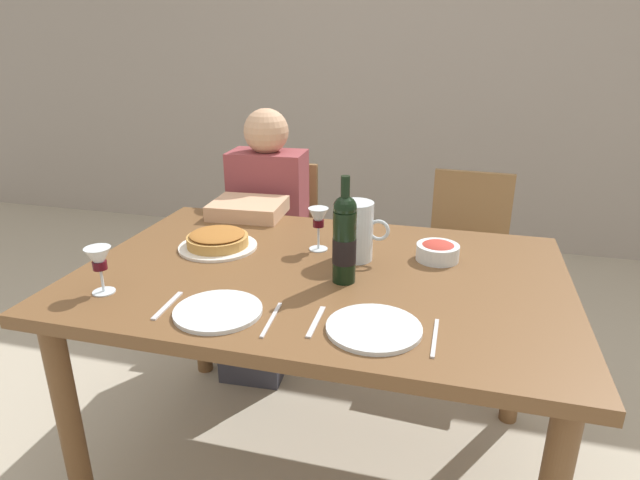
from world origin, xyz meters
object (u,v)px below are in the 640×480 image
at_px(dining_table, 321,297).
at_px(dinner_plate_left_setting, 374,328).
at_px(dinner_plate_right_setting, 218,311).
at_px(wine_glass_right_diner, 318,220).
at_px(chair_left, 278,241).
at_px(salad_bowl, 438,251).
at_px(chair_right, 466,255).
at_px(wine_bottle, 344,239).
at_px(wine_glass_left_diner, 99,261).
at_px(baked_tart, 218,240).
at_px(water_pitcher, 356,234).
at_px(diner_left, 262,234).

relative_size(dining_table, dinner_plate_left_setting, 6.22).
height_order(dining_table, dinner_plate_right_setting, dinner_plate_right_setting).
bearing_deg(wine_glass_right_diner, chair_left, 119.93).
bearing_deg(salad_bowl, chair_right, 81.56).
distance_m(wine_bottle, chair_right, 1.11).
height_order(wine_glass_right_diner, chair_left, wine_glass_right_diner).
bearing_deg(wine_glass_left_diner, chair_left, 84.69).
distance_m(wine_glass_left_diner, dinner_plate_right_setting, 0.38).
relative_size(dining_table, baked_tart, 5.53).
bearing_deg(dining_table, salad_bowl, 28.06).
bearing_deg(dining_table, wine_glass_left_diner, -151.18).
relative_size(baked_tart, chair_right, 0.31).
height_order(baked_tart, dinner_plate_left_setting, baked_tart).
bearing_deg(water_pitcher, chair_right, 64.90).
xyz_separation_m(water_pitcher, baked_tart, (-0.48, -0.03, -0.06)).
bearing_deg(baked_tart, wine_glass_left_diner, -112.41).
bearing_deg(dining_table, diner_left, 125.24).
height_order(baked_tart, chair_right, chair_right).
bearing_deg(water_pitcher, wine_bottle, -89.41).
height_order(wine_glass_left_diner, dinner_plate_right_setting, wine_glass_left_diner).
xyz_separation_m(baked_tart, salad_bowl, (0.74, 0.09, 0.00)).
xyz_separation_m(wine_glass_right_diner, dinner_plate_left_setting, (0.28, -0.49, -0.10)).
bearing_deg(water_pitcher, dinner_plate_right_setting, -120.89).
relative_size(wine_bottle, baked_tart, 1.19).
relative_size(water_pitcher, baked_tart, 0.72).
distance_m(wine_glass_left_diner, dinner_plate_left_setting, 0.79).
bearing_deg(diner_left, chair_left, -90.53).
xyz_separation_m(chair_left, diner_left, (0.01, -0.24, 0.12)).
bearing_deg(diner_left, wine_glass_right_diner, 127.20).
distance_m(wine_glass_left_diner, wine_glass_right_diner, 0.70).
height_order(salad_bowl, dinner_plate_right_setting, salad_bowl).
bearing_deg(wine_bottle, chair_right, 69.19).
bearing_deg(dinner_plate_right_setting, chair_right, 62.70).
height_order(baked_tart, chair_left, chair_left).
height_order(chair_left, diner_left, diner_left).
height_order(baked_tart, salad_bowl, salad_bowl).
relative_size(salad_bowl, wine_glass_right_diner, 0.94).
bearing_deg(dining_table, wine_glass_right_diner, 108.00).
distance_m(dining_table, chair_left, 0.99).
bearing_deg(dinner_plate_right_setting, wine_glass_right_diner, 74.89).
relative_size(dining_table, water_pitcher, 7.72).
bearing_deg(wine_glass_left_diner, wine_bottle, 21.40).
bearing_deg(wine_bottle, dinner_plate_right_setting, -134.55).
relative_size(water_pitcher, dinner_plate_left_setting, 0.81).
height_order(salad_bowl, chair_left, chair_left).
distance_m(wine_bottle, wine_glass_left_diner, 0.70).
height_order(baked_tart, wine_glass_left_diner, wine_glass_left_diner).
distance_m(baked_tart, chair_left, 0.83).
height_order(wine_bottle, wine_glass_right_diner, wine_bottle).
bearing_deg(wine_glass_right_diner, dining_table, -72.00).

